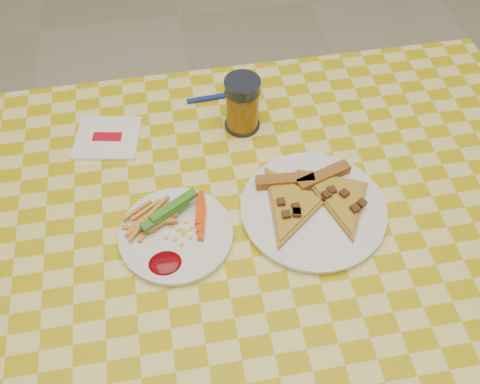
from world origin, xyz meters
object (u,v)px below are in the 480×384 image
(plate_right, at_px, (313,210))
(drink_glass, at_px, (242,105))
(table, at_px, (245,245))
(plate_left, at_px, (176,235))

(plate_right, height_order, drink_glass, drink_glass)
(table, height_order, plate_right, plate_right)
(plate_right, bearing_deg, table, -177.97)
(drink_glass, bearing_deg, table, -98.91)
(table, xyz_separation_m, plate_left, (-0.13, -0.01, 0.08))
(table, relative_size, drink_glass, 10.66)
(plate_left, relative_size, drink_glass, 1.66)
(plate_right, bearing_deg, plate_left, -177.62)
(table, bearing_deg, plate_left, -177.26)
(table, height_order, plate_left, plate_left)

